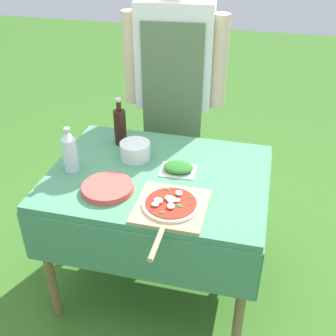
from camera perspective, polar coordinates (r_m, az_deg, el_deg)
ground_plane at (r=2.67m, az=-1.13°, el=-14.86°), size 12.00×12.00×0.00m
prep_table at (r=2.22m, az=-1.32°, el=-2.94°), size 1.13×0.87×0.78m
person_cook at (r=2.68m, az=0.88°, el=11.61°), size 0.64×0.24×1.70m
pizza_on_peel at (r=1.91m, az=0.32°, el=-5.18°), size 0.32×0.51×0.05m
oil_bottle at (r=2.39m, az=-6.51°, el=5.64°), size 0.07×0.07×0.28m
water_bottle at (r=2.18m, az=-13.16°, el=2.29°), size 0.08×0.08×0.24m
herb_container at (r=2.16m, az=1.38°, el=0.03°), size 0.19×0.15×0.04m
mixing_tub at (r=2.27m, az=-4.47°, el=2.37°), size 0.16×0.16×0.09m
plate_stack at (r=2.04m, az=-8.18°, el=-2.69°), size 0.25×0.25×0.03m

